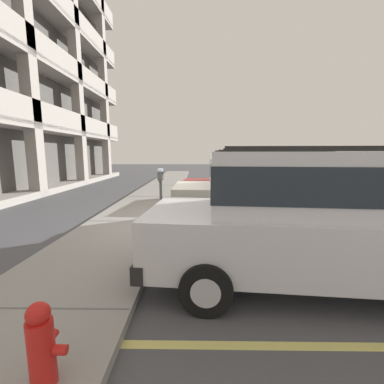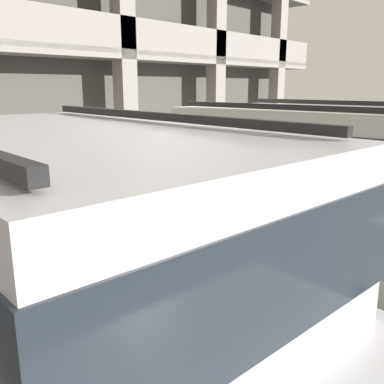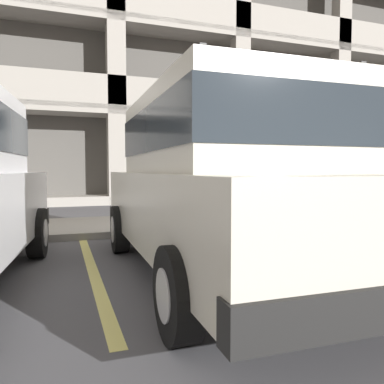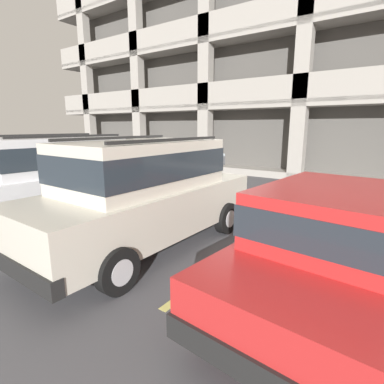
% 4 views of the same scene
% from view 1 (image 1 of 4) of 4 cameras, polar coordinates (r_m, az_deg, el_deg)
% --- Properties ---
extents(ground_plane, '(80.00, 80.00, 0.10)m').
position_cam_1_polar(ground_plane, '(7.10, -3.77, -7.81)').
color(ground_plane, '#4C4C51').
extents(sidewalk, '(40.00, 2.20, 0.12)m').
position_cam_1_polar(sidewalk, '(7.29, -14.09, -6.72)').
color(sidewalk, gray).
rests_on(sidewalk, ground_plane).
extents(parking_stall_lines, '(11.90, 4.80, 0.01)m').
position_cam_1_polar(parking_stall_lines, '(8.53, 6.48, -4.68)').
color(parking_stall_lines, '#DBD16B').
rests_on(parking_stall_lines, ground_plane).
extents(silver_suv, '(2.08, 4.81, 2.03)m').
position_cam_1_polar(silver_suv, '(6.94, 16.04, 1.10)').
color(silver_suv, beige).
rests_on(silver_suv, ground_plane).
extents(red_sedan, '(2.33, 4.93, 2.03)m').
position_cam_1_polar(red_sedan, '(4.11, 25.09, -4.37)').
color(red_sedan, silver).
rests_on(red_sedan, ground_plane).
extents(dark_hatchback, '(2.13, 4.62, 1.54)m').
position_cam_1_polar(dark_hatchback, '(10.14, 11.11, 2.02)').
color(dark_hatchback, red).
rests_on(dark_hatchback, ground_plane).
extents(parking_meter_near, '(0.35, 0.12, 1.44)m').
position_cam_1_polar(parking_meter_near, '(6.71, -6.99, 2.05)').
color(parking_meter_near, '#595B60').
rests_on(parking_meter_near, sidewalk).
extents(fire_hydrant, '(0.30, 0.30, 0.70)m').
position_cam_1_polar(fire_hydrant, '(2.62, -30.42, -27.22)').
color(fire_hydrant, red).
rests_on(fire_hydrant, sidewalk).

